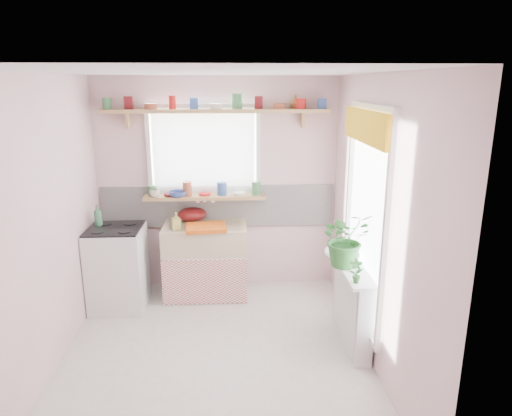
{
  "coord_description": "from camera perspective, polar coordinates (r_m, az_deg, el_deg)",
  "views": [
    {
      "loc": [
        0.18,
        -3.68,
        2.42
      ],
      "look_at": [
        0.4,
        0.55,
        1.25
      ],
      "focal_mm": 32.0,
      "sensor_mm": 36.0,
      "label": 1
    }
  ],
  "objects": [
    {
      "name": "jade_plant",
      "position": [
        4.27,
        11.19,
        -3.76
      ],
      "size": [
        0.55,
        0.5,
        0.53
      ],
      "primitive_type": "imported",
      "rotation": [
        0.0,
        0.0,
        0.21
      ],
      "color": "#2A6829",
      "rests_on": "radiator_ledge"
    },
    {
      "name": "sink_unit",
      "position": [
        5.37,
        -6.3,
        -6.45
      ],
      "size": [
        0.95,
        0.65,
        1.11
      ],
      "color": "white",
      "rests_on": "ground"
    },
    {
      "name": "herb_pot",
      "position": [
        3.98,
        12.41,
        -7.7
      ],
      "size": [
        0.12,
        0.08,
        0.22
      ],
      "primitive_type": "imported",
      "rotation": [
        0.0,
        0.0,
        -0.01
      ],
      "color": "#2C6D2B",
      "rests_on": "radiator_ledge"
    },
    {
      "name": "fruit_bowl",
      "position": [
        4.46,
        10.67,
        -5.96
      ],
      "size": [
        0.37,
        0.37,
        0.08
      ],
      "primitive_type": "imported",
      "rotation": [
        0.0,
        0.0,
        -0.1
      ],
      "color": "silver",
      "rests_on": "radiator_ledge"
    },
    {
      "name": "soap_bottle_sink",
      "position": [
        5.11,
        -9.95,
        -1.62
      ],
      "size": [
        0.11,
        0.11,
        0.19
      ],
      "primitive_type": "imported",
      "rotation": [
        0.0,
        0.0,
        0.38
      ],
      "color": "#CBC75A",
      "rests_on": "sink_unit"
    },
    {
      "name": "cooker",
      "position": [
        5.28,
        -16.88,
        -7.1
      ],
      "size": [
        0.58,
        0.58,
        0.93
      ],
      "color": "white",
      "rests_on": "ground"
    },
    {
      "name": "dish_tray",
      "position": [
        5.08,
        -6.28,
        -2.45
      ],
      "size": [
        0.48,
        0.38,
        0.04
      ],
      "primitive_type": "cube",
      "rotation": [
        0.0,
        0.0,
        0.11
      ],
      "color": "#E05B13",
      "rests_on": "sink_unit"
    },
    {
      "name": "shelf_crockery",
      "position": [
        5.16,
        -5.07,
        12.84
      ],
      "size": [
        2.47,
        0.11,
        0.12
      ],
      "color": "#3F7F4C",
      "rests_on": "pine_shelf"
    },
    {
      "name": "sill_crockery",
      "position": [
        5.31,
        -6.62,
        2.18
      ],
      "size": [
        1.35,
        0.11,
        0.12
      ],
      "color": "#3F7F4C",
      "rests_on": "windowsill"
    },
    {
      "name": "sill_cup",
      "position": [
        5.32,
        -12.55,
        1.81
      ],
      "size": [
        0.11,
        0.11,
        0.09
      ],
      "primitive_type": "imported",
      "rotation": [
        0.0,
        0.0,
        -0.0
      ],
      "color": "beige",
      "rests_on": "windowsill"
    },
    {
      "name": "sill_bowl",
      "position": [
        5.29,
        -9.76,
        1.73
      ],
      "size": [
        0.26,
        0.26,
        0.06
      ],
      "primitive_type": "imported",
      "rotation": [
        0.0,
        0.0,
        0.32
      ],
      "color": "#304D9F",
      "rests_on": "windowsill"
    },
    {
      "name": "cooker_bottle",
      "position": [
        5.22,
        -19.16,
        -0.89
      ],
      "size": [
        0.1,
        0.1,
        0.23
      ],
      "primitive_type": "imported",
      "rotation": [
        0.0,
        0.0,
        -0.09
      ],
      "color": "#3C7852",
      "rests_on": "cooker"
    },
    {
      "name": "pine_shelf",
      "position": [
        5.16,
        -5.05,
        12.0
      ],
      "size": [
        2.52,
        0.24,
        0.04
      ],
      "primitive_type": "cube",
      "color": "tan",
      "rests_on": "room"
    },
    {
      "name": "radiator_ledge",
      "position": [
        4.52,
        11.96,
        -11.56
      ],
      "size": [
        0.22,
        0.95,
        0.78
      ],
      "color": "white",
      "rests_on": "ground"
    },
    {
      "name": "shelf_vase",
      "position": [
        5.26,
        4.95,
        13.08
      ],
      "size": [
        0.17,
        0.17,
        0.15
      ],
      "primitive_type": "imported",
      "rotation": [
        0.0,
        0.0,
        -0.24
      ],
      "color": "#93592D",
      "rests_on": "pine_shelf"
    },
    {
      "name": "fruit",
      "position": [
        4.44,
        10.77,
        -5.18
      ],
      "size": [
        0.2,
        0.14,
        0.1
      ],
      "color": "orange",
      "rests_on": "fruit_bowl"
    },
    {
      "name": "colander",
      "position": [
        5.41,
        -7.95,
        -0.78
      ],
      "size": [
        0.4,
        0.4,
        0.15
      ],
      "primitive_type": "ellipsoid",
      "rotation": [
        0.0,
        0.0,
        0.23
      ],
      "color": "#5B0F11",
      "rests_on": "sink_unit"
    },
    {
      "name": "room",
      "position": [
        4.69,
        3.02,
        2.43
      ],
      "size": [
        3.2,
        3.2,
        3.2
      ],
      "color": "silver",
      "rests_on": "ground"
    },
    {
      "name": "windowsill",
      "position": [
        5.33,
        -6.41,
        1.39
      ],
      "size": [
        1.4,
        0.22,
        0.04
      ],
      "primitive_type": "cube",
      "color": "tan",
      "rests_on": "room"
    }
  ]
}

